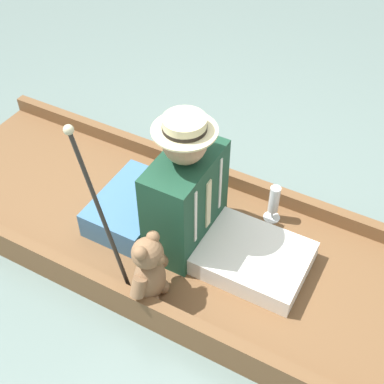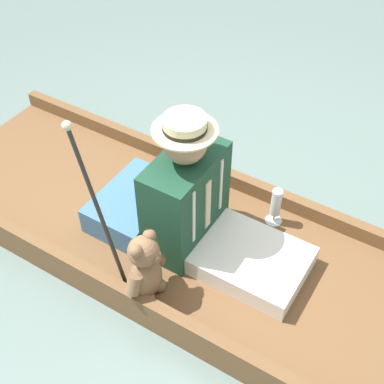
{
  "view_description": "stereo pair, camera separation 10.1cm",
  "coord_description": "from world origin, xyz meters",
  "px_view_note": "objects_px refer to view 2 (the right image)",
  "views": [
    {
      "loc": [
        1.67,
        0.86,
        2.32
      ],
      "look_at": [
        -0.0,
        -0.05,
        0.47
      ],
      "focal_mm": 50.0,
      "sensor_mm": 36.0,
      "label": 1
    },
    {
      "loc": [
        1.62,
        0.95,
        2.32
      ],
      "look_at": [
        -0.0,
        -0.05,
        0.47
      ],
      "focal_mm": 50.0,
      "sensor_mm": 36.0,
      "label": 2
    }
  ],
  "objects_px": {
    "teddy_bear": "(146,269)",
    "walking_cane": "(95,200)",
    "seated_person": "(202,208)",
    "wine_glass": "(276,204)"
  },
  "relations": [
    {
      "from": "teddy_bear",
      "to": "walking_cane",
      "type": "bearing_deg",
      "value": -85.3
    },
    {
      "from": "teddy_bear",
      "to": "wine_glass",
      "type": "height_order",
      "value": "teddy_bear"
    },
    {
      "from": "seated_person",
      "to": "wine_glass",
      "type": "xyz_separation_m",
      "value": [
        -0.36,
        0.26,
        -0.14
      ]
    },
    {
      "from": "wine_glass",
      "to": "walking_cane",
      "type": "xyz_separation_m",
      "value": [
        0.79,
        -0.55,
        0.41
      ]
    },
    {
      "from": "teddy_bear",
      "to": "wine_glass",
      "type": "bearing_deg",
      "value": 157.45
    },
    {
      "from": "seated_person",
      "to": "walking_cane",
      "type": "distance_m",
      "value": 0.59
    },
    {
      "from": "walking_cane",
      "to": "seated_person",
      "type": "bearing_deg",
      "value": 145.39
    },
    {
      "from": "teddy_bear",
      "to": "walking_cane",
      "type": "height_order",
      "value": "walking_cane"
    },
    {
      "from": "wine_glass",
      "to": "seated_person",
      "type": "bearing_deg",
      "value": -35.76
    },
    {
      "from": "seated_person",
      "to": "teddy_bear",
      "type": "relative_size",
      "value": 2.0
    }
  ]
}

